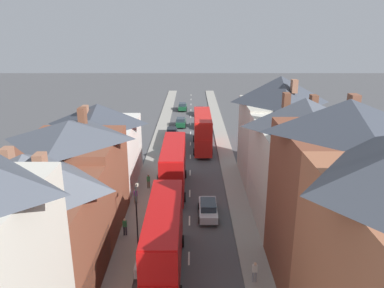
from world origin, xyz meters
TOP-DOWN VIEW (x-y plane):
  - pavement_left at (-5.10, 38.00)m, footprint 2.20×104.00m
  - pavement_right at (5.10, 38.00)m, footprint 2.20×104.00m
  - centre_line_dashes at (0.00, 36.00)m, footprint 0.14×97.80m
  - terrace_row_left at (-10.18, 9.47)m, footprint 8.00×43.59m
  - terrace_row_right at (10.19, 9.18)m, footprint 8.00×45.87m
  - double_decker_bus_lead at (-1.81, 25.07)m, footprint 2.74×10.80m
  - double_decker_bus_mid_street at (1.79, 39.67)m, footprint 2.74×10.80m
  - double_decker_bus_far_approaching at (-1.81, 10.36)m, footprint 2.74×10.80m
  - car_near_blue at (1.80, 61.34)m, footprint 1.90×3.97m
  - car_near_silver at (-3.10, 11.13)m, footprint 1.90×4.27m
  - car_parked_left_a at (-3.10, 38.72)m, footprint 1.90×4.49m
  - car_parked_right_a at (1.80, 51.76)m, footprint 1.90×4.39m
  - car_mid_black at (1.80, 18.89)m, footprint 1.90×4.58m
  - car_parked_left_b at (-3.10, 45.51)m, footprint 1.90×4.14m
  - car_mid_white at (-1.80, 65.65)m, footprint 1.90×4.09m
  - car_far_grey at (-1.80, 52.28)m, footprint 1.90×4.08m
  - pedestrian_near_right at (4.73, 9.00)m, footprint 0.36×0.22m
  - pedestrian_mid_left at (-5.62, 15.27)m, footprint 0.36×0.22m
  - pedestrian_mid_right at (-5.56, 21.40)m, footprint 0.36×0.22m
  - pedestrian_far_left at (-4.66, 25.14)m, footprint 0.36×0.22m
  - street_lamp at (-4.25, 13.62)m, footprint 0.20×1.12m

SIDE VIEW (x-z plane):
  - centre_line_dashes at x=0.00m, z-range 0.00..0.01m
  - pavement_left at x=-5.10m, z-range 0.00..0.14m
  - pavement_right at x=5.10m, z-range 0.00..0.14m
  - car_parked_left_a at x=-3.10m, z-range 0.01..1.60m
  - car_mid_black at x=1.80m, z-range 0.01..1.62m
  - car_parked_right_a at x=1.80m, z-range 0.01..1.63m
  - car_parked_left_b at x=-3.10m, z-range 0.01..1.64m
  - car_far_grey at x=-1.80m, z-range 0.01..1.65m
  - car_mid_white at x=-1.80m, z-range 0.00..1.68m
  - car_near_blue at x=1.80m, z-range 0.00..1.69m
  - car_near_silver at x=-3.10m, z-range 0.00..1.69m
  - pedestrian_near_right at x=4.73m, z-range 0.23..1.84m
  - pedestrian_mid_left at x=-5.62m, z-range 0.23..1.84m
  - pedestrian_mid_right at x=-5.56m, z-range 0.23..1.84m
  - pedestrian_far_left at x=-4.66m, z-range 0.23..1.84m
  - double_decker_bus_lead at x=-1.81m, z-range 0.17..5.47m
  - double_decker_bus_mid_street at x=1.79m, z-range 0.17..5.47m
  - double_decker_bus_far_approaching at x=-1.81m, z-range 0.17..5.47m
  - street_lamp at x=-4.25m, z-range 0.49..5.99m
  - terrace_row_left at x=-10.18m, z-range -1.62..12.41m
  - terrace_row_right at x=10.19m, z-range -0.57..13.57m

